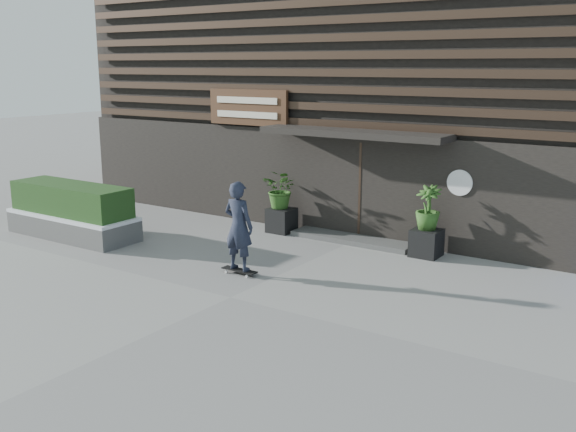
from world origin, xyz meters
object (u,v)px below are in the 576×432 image
Objects in this scene: planter_pot_right at (426,243)px; skateboarder at (239,226)px; raised_bed at (73,226)px; planter_pot_left at (282,220)px.

skateboarder is (-2.59, -3.25, 0.68)m from planter_pot_right.
raised_bed is at bearing 178.97° from skateboarder.
planter_pot_right is 0.17× the size of raised_bed.
planter_pot_left is 0.32× the size of skateboarder.
raised_bed is 5.21m from skateboarder.
planter_pot_right is (3.80, 0.00, 0.00)m from planter_pot_left.
planter_pot_left and planter_pot_right have the same top height.
skateboarder reaches higher than planter_pot_left.
skateboarder is (1.21, -3.25, 0.68)m from planter_pot_left.
planter_pot_right is 4.21m from skateboarder.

